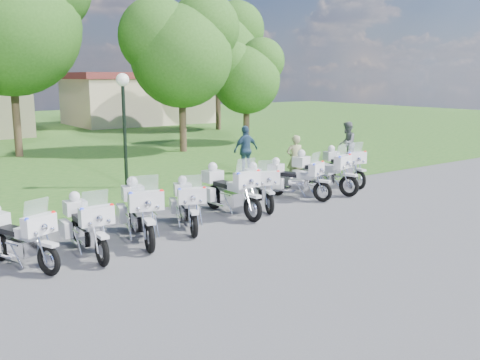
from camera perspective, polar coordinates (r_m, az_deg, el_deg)
ground at (r=14.03m, az=1.47°, el=-4.77°), size 100.00×100.00×0.00m
grass_lawn at (r=38.81m, az=-23.46°, el=4.48°), size 100.00×48.00×0.01m
motorcycle_0 at (r=11.74m, az=-22.63°, el=-5.62°), size 1.25×2.12×1.50m
motorcycle_1 at (r=12.09m, az=-16.11°, el=-4.64°), size 0.78×2.30×1.54m
motorcycle_2 at (r=12.82m, az=-10.68°, el=-3.21°), size 1.20×2.47×1.69m
motorcycle_3 at (r=13.69m, az=-5.66°, el=-2.52°), size 1.21×2.12×1.49m
motorcycle_4 at (r=14.91m, az=-1.18°, el=-1.03°), size 0.87×2.51×1.68m
motorcycle_5 at (r=15.81m, az=2.12°, el=-0.62°), size 1.23×2.14×1.50m
motorcycle_6 at (r=17.00m, az=5.92°, el=0.18°), size 1.25×2.16×1.52m
motorcycle_7 at (r=17.94m, az=8.63°, el=0.89°), size 1.24×2.44×1.67m
motorcycle_8 at (r=19.47m, az=10.90°, el=1.52°), size 1.07×2.36×1.60m
lamp_post at (r=18.63m, az=-12.33°, el=8.19°), size 0.44×0.44×3.92m
tree_1 at (r=27.85m, az=-23.66°, el=16.22°), size 7.67×6.54×10.23m
tree_2 at (r=27.51m, az=-6.41°, el=13.96°), size 5.96×5.09×7.95m
tree_3 at (r=30.94m, az=0.61°, el=11.29°), size 4.49×3.83×5.99m
tree_4 at (r=38.91m, az=-2.50°, el=14.24°), size 6.81×5.81×9.08m
building_east at (r=45.07m, az=-10.63°, el=8.61°), size 11.44×7.28×4.10m
bystander_a at (r=19.30m, az=5.87°, el=2.19°), size 0.75×0.64×1.75m
bystander_b at (r=23.77m, az=11.33°, el=3.85°), size 1.15×1.09×1.88m
bystander_c at (r=21.11m, az=0.62°, el=3.22°), size 1.12×0.47×1.90m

